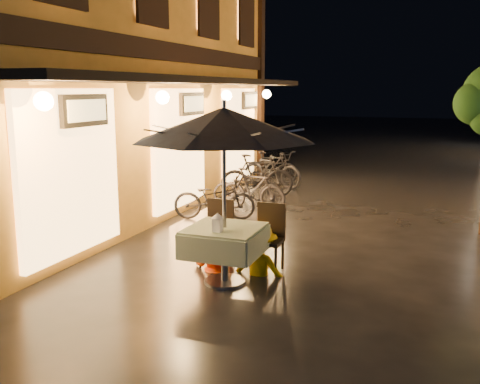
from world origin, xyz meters
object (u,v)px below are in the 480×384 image
at_px(person_yellow, 260,226).
at_px(bicycle_0, 214,198).
at_px(person_orange, 215,219).
at_px(patio_umbrella, 224,124).
at_px(table_lantern, 217,221).
at_px(cafe_table, 225,241).

bearing_deg(person_yellow, bicycle_0, -55.89).
xyz_separation_m(person_orange, person_yellow, (0.69, 0.00, -0.04)).
distance_m(patio_umbrella, bicycle_0, 4.00).
height_order(patio_umbrella, table_lantern, patio_umbrella).
bearing_deg(table_lantern, person_yellow, 67.41).
xyz_separation_m(table_lantern, person_orange, (-0.37, 0.78, -0.18)).
xyz_separation_m(patio_umbrella, person_yellow, (0.32, 0.54, -1.46)).
height_order(person_yellow, bicycle_0, person_yellow).
height_order(person_orange, bicycle_0, person_orange).
bearing_deg(person_yellow, patio_umbrella, 58.85).
distance_m(cafe_table, bicycle_0, 3.62).
relative_size(patio_umbrella, person_yellow, 1.78).
relative_size(table_lantern, person_yellow, 0.18).
relative_size(patio_umbrella, bicycle_0, 1.50).
xyz_separation_m(cafe_table, table_lantern, (0.00, -0.24, 0.33)).
height_order(table_lantern, bicycle_0, table_lantern).
height_order(patio_umbrella, bicycle_0, patio_umbrella).
bearing_deg(patio_umbrella, bicycle_0, 115.16).
relative_size(cafe_table, table_lantern, 3.96).
height_order(table_lantern, person_yellow, person_yellow).
bearing_deg(table_lantern, bicycle_0, 113.64).
relative_size(patio_umbrella, person_orange, 1.67).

